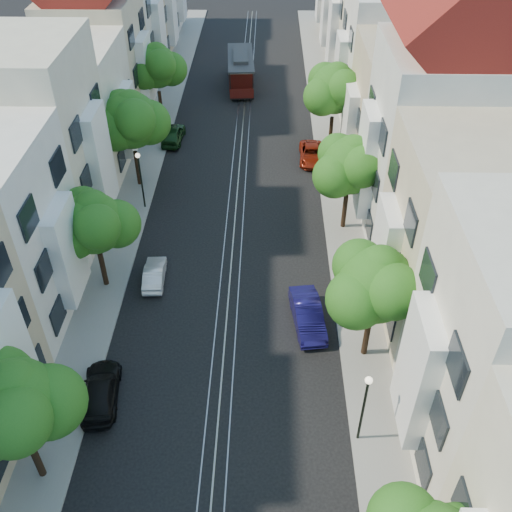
# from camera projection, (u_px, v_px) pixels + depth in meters

# --- Properties ---
(ground) EXTENTS (200.00, 200.00, 0.00)m
(ground) POSITION_uv_depth(u_px,v_px,m) (239.00, 165.00, 44.16)
(ground) COLOR black
(ground) RESTS_ON ground
(sidewalk_east) EXTENTS (2.50, 80.00, 0.12)m
(sidewalk_east) POSITION_uv_depth(u_px,v_px,m) (333.00, 165.00, 44.01)
(sidewalk_east) COLOR gray
(sidewalk_east) RESTS_ON ground
(sidewalk_west) EXTENTS (2.50, 80.00, 0.12)m
(sidewalk_west) POSITION_uv_depth(u_px,v_px,m) (146.00, 163.00, 44.24)
(sidewalk_west) COLOR gray
(sidewalk_west) RESTS_ON ground
(rail_left) EXTENTS (0.06, 80.00, 0.02)m
(rail_left) POSITION_uv_depth(u_px,v_px,m) (232.00, 165.00, 44.16)
(rail_left) COLOR gray
(rail_left) RESTS_ON ground
(rail_slot) EXTENTS (0.06, 80.00, 0.02)m
(rail_slot) POSITION_uv_depth(u_px,v_px,m) (239.00, 165.00, 44.15)
(rail_slot) COLOR gray
(rail_slot) RESTS_ON ground
(rail_right) EXTENTS (0.06, 80.00, 0.02)m
(rail_right) POSITION_uv_depth(u_px,v_px,m) (247.00, 165.00, 44.15)
(rail_right) COLOR gray
(rail_right) RESTS_ON ground
(lane_line) EXTENTS (0.08, 80.00, 0.01)m
(lane_line) POSITION_uv_depth(u_px,v_px,m) (239.00, 165.00, 44.16)
(lane_line) COLOR tan
(lane_line) RESTS_ON ground
(townhouses_east) EXTENTS (7.75, 72.00, 12.00)m
(townhouses_east) POSITION_uv_depth(u_px,v_px,m) (404.00, 104.00, 40.63)
(townhouses_east) COLOR beige
(townhouses_east) RESTS_ON ground
(townhouses_west) EXTENTS (7.75, 72.00, 11.76)m
(townhouses_west) POSITION_uv_depth(u_px,v_px,m) (74.00, 102.00, 41.07)
(townhouses_west) COLOR silver
(townhouses_west) RESTS_ON ground
(tree_e_b) EXTENTS (4.93, 4.08, 6.68)m
(tree_e_b) POSITION_uv_depth(u_px,v_px,m) (377.00, 286.00, 26.32)
(tree_e_b) COLOR black
(tree_e_b) RESTS_ON ground
(tree_e_c) EXTENTS (4.84, 3.99, 6.52)m
(tree_e_c) POSITION_uv_depth(u_px,v_px,m) (351.00, 167.00, 34.92)
(tree_e_c) COLOR black
(tree_e_c) RESTS_ON ground
(tree_e_d) EXTENTS (5.01, 4.16, 6.85)m
(tree_e_d) POSITION_uv_depth(u_px,v_px,m) (335.00, 90.00, 43.28)
(tree_e_d) COLOR black
(tree_e_d) RESTS_ON ground
(tree_w_a) EXTENTS (4.93, 4.08, 6.68)m
(tree_w_a) POSITION_uv_depth(u_px,v_px,m) (15.00, 408.00, 21.12)
(tree_w_a) COLOR black
(tree_w_a) RESTS_ON ground
(tree_w_b) EXTENTS (4.72, 3.87, 6.27)m
(tree_w_b) POSITION_uv_depth(u_px,v_px,m) (94.00, 225.00, 30.63)
(tree_w_b) COLOR black
(tree_w_b) RESTS_ON ground
(tree_w_c) EXTENTS (5.13, 4.28, 7.09)m
(tree_w_c) POSITION_uv_depth(u_px,v_px,m) (131.00, 121.00, 38.72)
(tree_w_c) COLOR black
(tree_w_c) RESTS_ON ground
(tree_w_d) EXTENTS (4.84, 3.99, 6.52)m
(tree_w_d) POSITION_uv_depth(u_px,v_px,m) (157.00, 68.00, 47.54)
(tree_w_d) COLOR black
(tree_w_d) RESTS_ON ground
(lamp_east) EXTENTS (0.32, 0.32, 4.16)m
(lamp_east) POSITION_uv_depth(u_px,v_px,m) (365.00, 400.00, 23.67)
(lamp_east) COLOR black
(lamp_east) RESTS_ON ground
(lamp_west) EXTENTS (0.32, 0.32, 4.16)m
(lamp_west) POSITION_uv_depth(u_px,v_px,m) (140.00, 173.00, 37.81)
(lamp_west) COLOR black
(lamp_west) RESTS_ON ground
(cable_car) EXTENTS (2.88, 7.79, 2.94)m
(cable_car) POSITION_uv_depth(u_px,v_px,m) (241.00, 69.00, 54.91)
(cable_car) COLOR black
(cable_car) RESTS_ON ground
(parked_car_e_mid) EXTENTS (2.01, 4.31, 1.37)m
(parked_car_e_mid) POSITION_uv_depth(u_px,v_px,m) (308.00, 315.00, 30.56)
(parked_car_e_mid) COLOR #110D45
(parked_car_e_mid) RESTS_ON ground
(parked_car_e_far) EXTENTS (1.94, 4.06, 1.12)m
(parked_car_e_far) POSITION_uv_depth(u_px,v_px,m) (312.00, 154.00, 44.40)
(parked_car_e_far) COLOR maroon
(parked_car_e_far) RESTS_ON ground
(parked_car_w_near) EXTENTS (2.08, 4.21, 1.18)m
(parked_car_w_near) POSITION_uv_depth(u_px,v_px,m) (101.00, 391.00, 26.81)
(parked_car_w_near) COLOR black
(parked_car_w_near) RESTS_ON ground
(parked_car_w_mid) EXTENTS (1.31, 3.30, 1.07)m
(parked_car_w_mid) POSITION_uv_depth(u_px,v_px,m) (155.00, 274.00, 33.39)
(parked_car_w_mid) COLOR silver
(parked_car_w_mid) RESTS_ON ground
(parked_car_w_far) EXTENTS (1.76, 3.96, 1.32)m
(parked_car_w_far) POSITION_uv_depth(u_px,v_px,m) (173.00, 134.00, 46.75)
(parked_car_w_far) COLOR #153616
(parked_car_w_far) RESTS_ON ground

